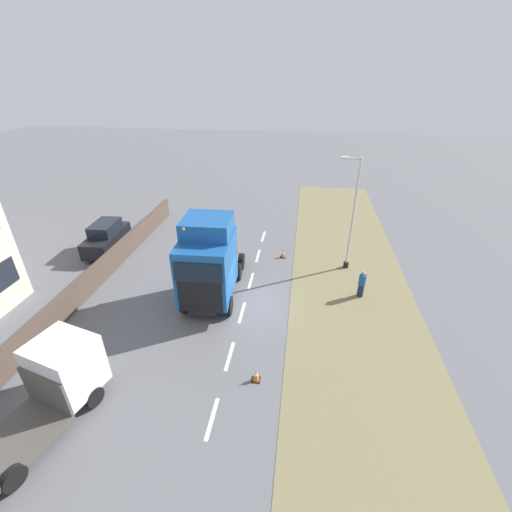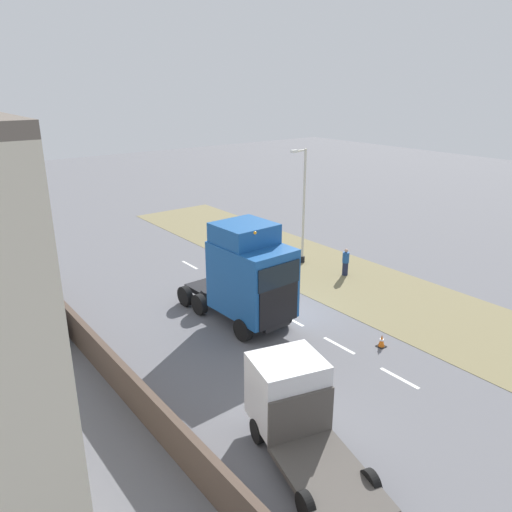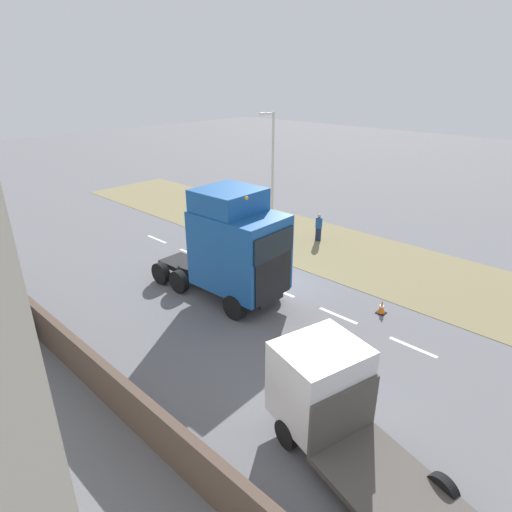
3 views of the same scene
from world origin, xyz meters
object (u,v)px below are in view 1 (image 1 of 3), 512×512
(pedestrian, at_px, (362,284))
(parked_car, at_px, (107,238))
(traffic_cone_lead, at_px, (256,375))
(traffic_cone_trailing, at_px, (283,254))
(flatbed_truck, at_px, (58,378))
(lorry_cab, at_px, (209,263))
(lamp_post, at_px, (351,221))

(pedestrian, bearing_deg, parked_car, -10.84)
(traffic_cone_lead, distance_m, traffic_cone_trailing, 10.83)
(flatbed_truck, height_order, traffic_cone_lead, flatbed_truck)
(lorry_cab, distance_m, parked_car, 10.17)
(flatbed_truck, distance_m, lamp_post, 16.93)
(flatbed_truck, distance_m, parked_car, 13.28)
(lorry_cab, bearing_deg, traffic_cone_trailing, -125.24)
(parked_car, distance_m, pedestrian, 17.47)
(lorry_cab, relative_size, traffic_cone_trailing, 11.59)
(traffic_cone_lead, bearing_deg, traffic_cone_trailing, -91.92)
(lamp_post, height_order, traffic_cone_lead, lamp_post)
(traffic_cone_trailing, bearing_deg, pedestrian, 139.64)
(parked_car, height_order, traffic_cone_lead, parked_car)
(lorry_cab, relative_size, lamp_post, 0.94)
(lorry_cab, xyz_separation_m, lamp_post, (-7.75, -4.79, 0.85))
(parked_car, bearing_deg, lorry_cab, 147.56)
(parked_car, xyz_separation_m, lamp_post, (-16.57, 0.08, 2.28))
(flatbed_truck, relative_size, traffic_cone_trailing, 9.97)
(lorry_cab, height_order, pedestrian, lorry_cab)
(lorry_cab, bearing_deg, traffic_cone_lead, 119.95)
(lamp_post, bearing_deg, parked_car, -0.29)
(lorry_cab, distance_m, flatbed_truck, 8.41)
(parked_car, height_order, traffic_cone_trailing, parked_car)
(lamp_post, xyz_separation_m, pedestrian, (-0.59, 3.20, -2.50))
(pedestrian, relative_size, traffic_cone_lead, 2.85)
(lorry_cab, height_order, parked_car, lorry_cab)
(lamp_post, bearing_deg, traffic_cone_lead, 65.98)
(lamp_post, relative_size, pedestrian, 4.34)
(lorry_cab, xyz_separation_m, pedestrian, (-8.34, -1.59, -1.65))
(flatbed_truck, height_order, pedestrian, flatbed_truck)
(traffic_cone_trailing, bearing_deg, lamp_post, 169.07)
(pedestrian, height_order, traffic_cone_lead, pedestrian)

